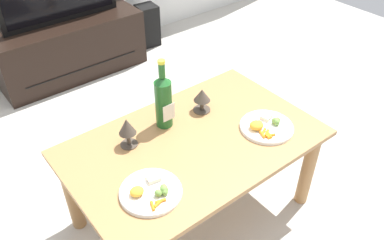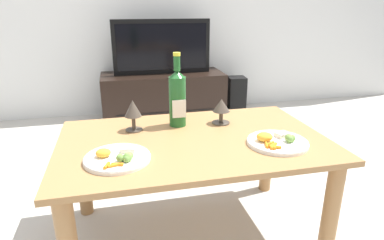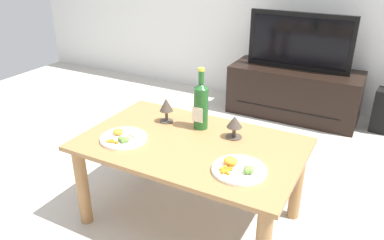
{
  "view_description": "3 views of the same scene",
  "coord_description": "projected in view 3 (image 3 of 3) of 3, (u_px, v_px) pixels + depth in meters",
  "views": [
    {
      "loc": [
        -0.87,
        -1.09,
        1.72
      ],
      "look_at": [
        0.04,
        0.06,
        0.58
      ],
      "focal_mm": 36.89,
      "sensor_mm": 36.0,
      "label": 1
    },
    {
      "loc": [
        -0.32,
        -1.33,
        1.08
      ],
      "look_at": [
        0.01,
        0.05,
        0.58
      ],
      "focal_mm": 30.8,
      "sensor_mm": 36.0,
      "label": 2
    },
    {
      "loc": [
        0.86,
        -1.58,
        1.48
      ],
      "look_at": [
        -0.04,
        0.09,
        0.6
      ],
      "focal_mm": 35.51,
      "sensor_mm": 36.0,
      "label": 3
    }
  ],
  "objects": [
    {
      "name": "tv_screen",
      "position": [
        300.0,
        41.0,
        3.33
      ],
      "size": [
        0.91,
        0.05,
        0.5
      ],
      "color": "black",
      "rests_on": "tv_stand"
    },
    {
      "name": "dining_table",
      "position": [
        191.0,
        157.0,
        2.08
      ],
      "size": [
        1.18,
        0.74,
        0.51
      ],
      "color": "#9E7042",
      "rests_on": "ground_plane"
    },
    {
      "name": "goblet_left",
      "position": [
        166.0,
        106.0,
        2.24
      ],
      "size": [
        0.08,
        0.08,
        0.15
      ],
      "color": "#473D33",
      "rests_on": "dining_table"
    },
    {
      "name": "dinner_plate_right",
      "position": [
        239.0,
        169.0,
        1.77
      ],
      "size": [
        0.26,
        0.26,
        0.05
      ],
      "color": "white",
      "rests_on": "dining_table"
    },
    {
      "name": "wine_bottle",
      "position": [
        201.0,
        104.0,
        2.14
      ],
      "size": [
        0.08,
        0.08,
        0.36
      ],
      "color": "#1E5923",
      "rests_on": "dining_table"
    },
    {
      "name": "tv_stand",
      "position": [
        294.0,
        92.0,
        3.53
      ],
      "size": [
        1.16,
        0.47,
        0.45
      ],
      "color": "black",
      "rests_on": "ground_plane"
    },
    {
      "name": "dinner_plate_left",
      "position": [
        124.0,
        138.0,
        2.06
      ],
      "size": [
        0.26,
        0.26,
        0.05
      ],
      "color": "white",
      "rests_on": "dining_table"
    },
    {
      "name": "goblet_right",
      "position": [
        234.0,
        123.0,
        2.06
      ],
      "size": [
        0.09,
        0.09,
        0.13
      ],
      "color": "#473D33",
      "rests_on": "dining_table"
    },
    {
      "name": "ground_plane",
      "position": [
        191.0,
        218.0,
        2.25
      ],
      "size": [
        6.4,
        6.4,
        0.0
      ],
      "primitive_type": "plane",
      "color": "#B7B2A8"
    },
    {
      "name": "floor_speaker",
      "position": [
        384.0,
        111.0,
        3.24
      ],
      "size": [
        0.19,
        0.19,
        0.37
      ],
      "primitive_type": "cube",
      "rotation": [
        0.0,
        0.0,
        -0.1
      ],
      "color": "black",
      "rests_on": "ground_plane"
    }
  ]
}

